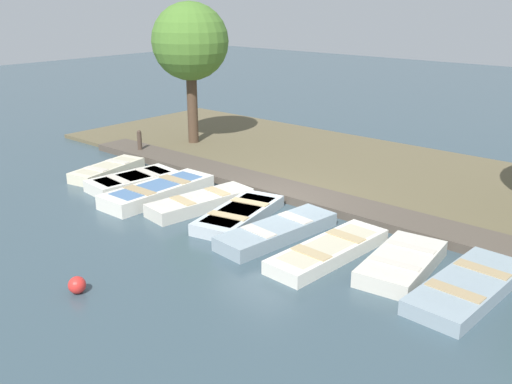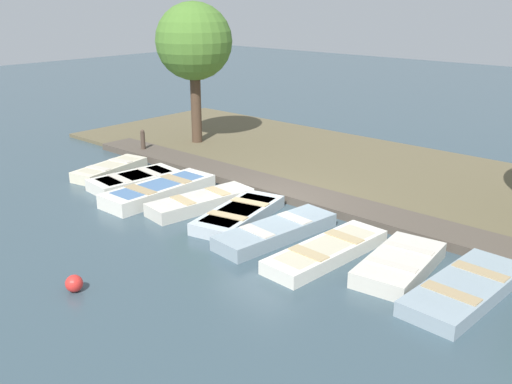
% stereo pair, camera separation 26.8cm
% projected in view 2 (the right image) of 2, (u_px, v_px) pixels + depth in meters
% --- Properties ---
extents(ground_plane, '(80.00, 80.00, 0.00)m').
position_uv_depth(ground_plane, '(265.00, 209.00, 16.26)').
color(ground_plane, '#384C56').
extents(shore_bank, '(8.00, 24.00, 0.14)m').
position_uv_depth(shore_bank, '(359.00, 169.00, 19.76)').
color(shore_bank, brown).
rests_on(shore_bank, ground_plane).
extents(dock_walkway, '(1.31, 18.22, 0.24)m').
position_uv_depth(dock_walkway, '(295.00, 193.00, 17.19)').
color(dock_walkway, '#51473D').
rests_on(dock_walkway, ground_plane).
extents(rowboat_0, '(2.84, 1.45, 0.37)m').
position_uv_depth(rowboat_0, '(110.00, 169.00, 19.33)').
color(rowboat_0, beige).
rests_on(rowboat_0, ground_plane).
extents(rowboat_1, '(2.90, 1.52, 0.39)m').
position_uv_depth(rowboat_1, '(135.00, 180.00, 18.16)').
color(rowboat_1, silver).
rests_on(rowboat_1, ground_plane).
extents(rowboat_2, '(3.56, 1.23, 0.44)m').
position_uv_depth(rowboat_2, '(159.00, 191.00, 17.10)').
color(rowboat_2, silver).
rests_on(rowboat_2, ground_plane).
extents(rowboat_3, '(3.27, 1.42, 0.40)m').
position_uv_depth(rowboat_3, '(201.00, 202.00, 16.26)').
color(rowboat_3, beige).
rests_on(rowboat_3, ground_plane).
extents(rowboat_4, '(3.27, 1.84, 0.35)m').
position_uv_depth(rowboat_4, '(239.00, 214.00, 15.40)').
color(rowboat_4, '#B2BCC1').
rests_on(rowboat_4, ground_plane).
extents(rowboat_5, '(3.49, 1.40, 0.38)m').
position_uv_depth(rowboat_5, '(276.00, 231.00, 14.26)').
color(rowboat_5, '#8C9EA8').
rests_on(rowboat_5, ground_plane).
extents(rowboat_6, '(3.49, 1.25, 0.35)m').
position_uv_depth(rowboat_6, '(327.00, 251.00, 13.18)').
color(rowboat_6, silver).
rests_on(rowboat_6, ground_plane).
extents(rowboat_7, '(2.78, 1.52, 0.39)m').
position_uv_depth(rowboat_7, '(400.00, 264.00, 12.50)').
color(rowboat_7, beige).
rests_on(rowboat_7, ground_plane).
extents(rowboat_8, '(3.43, 1.40, 0.34)m').
position_uv_depth(rowboat_8, '(465.00, 289.00, 11.49)').
color(rowboat_8, '#8C9EA8').
rests_on(rowboat_8, ground_plane).
extents(mooring_post_near, '(0.17, 0.17, 0.99)m').
position_uv_depth(mooring_post_near, '(143.00, 142.00, 21.59)').
color(mooring_post_near, '#47382D').
rests_on(mooring_post_near, ground_plane).
extents(buoy, '(0.36, 0.36, 0.36)m').
position_uv_depth(buoy, '(74.00, 283.00, 11.67)').
color(buoy, red).
rests_on(buoy, ground_plane).
extents(park_tree_far_left, '(2.96, 2.96, 5.58)m').
position_uv_depth(park_tree_far_left, '(194.00, 43.00, 21.86)').
color(park_tree_far_left, '#4C3828').
rests_on(park_tree_far_left, ground_plane).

